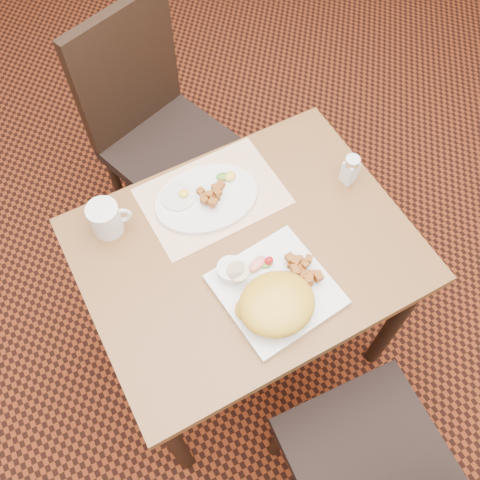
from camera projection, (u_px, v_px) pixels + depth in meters
name	position (u px, v px, depth m)	size (l,w,h in m)	color
ground	(245.00, 339.00, 2.13)	(8.00, 8.00, 0.00)	black
table	(246.00, 266.00, 1.57)	(0.90, 0.70, 0.75)	brown
chair_far	(156.00, 125.00, 1.97)	(0.53, 0.54, 0.97)	black
placemat	(213.00, 196.00, 1.56)	(0.40, 0.28, 0.00)	white
plate_square	(276.00, 290.00, 1.40)	(0.28, 0.28, 0.02)	silver
plate_oval	(207.00, 199.00, 1.54)	(0.30, 0.23, 0.02)	silver
hollandaise_mound	(276.00, 304.00, 1.34)	(0.20, 0.18, 0.07)	gold
ramekin	(231.00, 271.00, 1.40)	(0.08, 0.08, 0.04)	silver
garnish_sq	(262.00, 263.00, 1.42)	(0.08, 0.05, 0.03)	#387223
fried_egg	(179.00, 196.00, 1.53)	(0.10, 0.10, 0.02)	white
garnish_ov	(227.00, 176.00, 1.56)	(0.06, 0.05, 0.02)	#387223
salt_shaker	(350.00, 169.00, 1.55)	(0.05, 0.05, 0.10)	white
coffee_mug	(106.00, 219.00, 1.46)	(0.12, 0.09, 0.10)	silver
home_fries_sq	(302.00, 271.00, 1.41)	(0.10, 0.11, 0.04)	#A1561A
home_fries_ov	(212.00, 194.00, 1.53)	(0.09, 0.09, 0.04)	#A1561A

